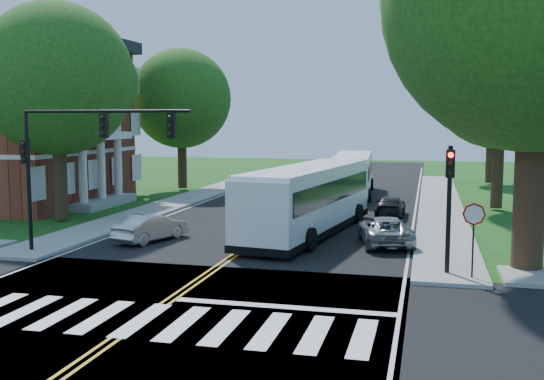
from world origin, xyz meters
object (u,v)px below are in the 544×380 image
(bus_lead, at_px, (309,199))
(suv, at_px, (385,230))
(signal_ne, at_px, (449,192))
(hatchback, at_px, (151,227))
(dark_sedan, at_px, (390,206))
(signal_nw, at_px, (79,147))
(bus_follow, at_px, (353,174))

(bus_lead, xyz_separation_m, suv, (3.69, -1.72, -1.08))
(signal_ne, distance_m, bus_lead, 9.40)
(hatchback, distance_m, dark_sedan, 14.14)
(suv, bearing_deg, dark_sedan, -100.06)
(bus_lead, bearing_deg, signal_nw, 50.01)
(signal_ne, distance_m, dark_sedan, 14.03)
(signal_ne, height_order, suv, signal_ne)
(hatchback, bearing_deg, dark_sedan, -117.62)
(bus_follow, bearing_deg, bus_lead, 85.36)
(signal_ne, xyz_separation_m, hatchback, (-12.71, 3.55, -2.34))
(bus_lead, bearing_deg, bus_follow, -82.49)
(bus_follow, xyz_separation_m, dark_sedan, (3.20, -9.14, -1.00))
(signal_ne, distance_m, bus_follow, 23.49)
(hatchback, bearing_deg, bus_follow, -92.19)
(hatchback, bearing_deg, signal_ne, -178.28)
(signal_nw, bearing_deg, dark_sedan, 50.12)
(suv, bearing_deg, bus_lead, -36.72)
(signal_nw, distance_m, signal_ne, 14.13)
(bus_lead, height_order, hatchback, bus_lead)
(signal_nw, height_order, bus_lead, signal_nw)
(signal_nw, height_order, signal_ne, signal_nw)
(bus_lead, distance_m, dark_sedan, 7.52)
(signal_ne, relative_size, suv, 0.99)
(bus_follow, bearing_deg, signal_nw, 66.57)
(signal_nw, height_order, suv, signal_nw)
(signal_nw, xyz_separation_m, suv, (11.57, 5.26, -3.75))
(suv, distance_m, dark_sedan, 8.30)
(hatchback, xyz_separation_m, dark_sedan, (9.99, 10.00, -0.06))
(signal_ne, relative_size, bus_follow, 0.38)
(bus_lead, height_order, suv, bus_lead)
(signal_ne, bearing_deg, hatchback, 164.39)
(signal_nw, bearing_deg, suv, 24.46)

